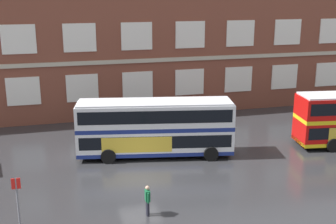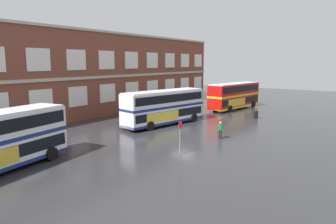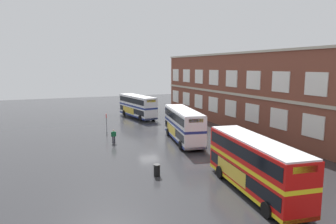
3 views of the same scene
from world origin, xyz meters
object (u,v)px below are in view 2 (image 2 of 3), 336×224
object	(u,v)px
double_decker_far	(234,95)
bus_stand_flag	(180,135)
station_litter_bin	(256,114)
waiting_passenger	(220,129)
double_decker_middle	(164,107)

from	to	relation	value
double_decker_far	bus_stand_flag	bearing A→B (deg)	-166.76
double_decker_far	station_litter_bin	distance (m)	8.33
bus_stand_flag	waiting_passenger	bearing A→B (deg)	-4.03
waiting_passenger	bus_stand_flag	xyz separation A→B (m)	(-6.50, 0.46, 0.70)
double_decker_far	station_litter_bin	world-z (taller)	double_decker_far
double_decker_middle	waiting_passenger	size ratio (longest dim) A/B	6.64
bus_stand_flag	station_litter_bin	world-z (taller)	bus_stand_flag
double_decker_far	bus_stand_flag	xyz separation A→B (m)	(-25.30, -5.95, -0.51)
double_decker_far	waiting_passenger	distance (m)	19.89
double_decker_middle	bus_stand_flag	xyz separation A→B (m)	(-8.95, -7.91, -0.51)
double_decker_middle	station_litter_bin	world-z (taller)	double_decker_middle
double_decker_middle	waiting_passenger	bearing A→B (deg)	-106.31
double_decker_middle	station_litter_bin	distance (m)	12.90
double_decker_far	waiting_passenger	world-z (taller)	double_decker_far
bus_stand_flag	station_litter_bin	size ratio (longest dim) A/B	2.62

